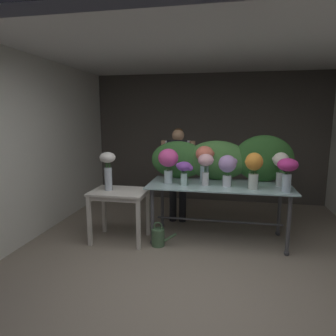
{
  "coord_description": "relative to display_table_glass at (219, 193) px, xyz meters",
  "views": [
    {
      "loc": [
        0.34,
        -2.53,
        1.77
      ],
      "look_at": [
        -0.41,
        1.38,
        1.07
      ],
      "focal_mm": 31.47,
      "sensor_mm": 36.0,
      "label": 1
    }
  ],
  "objects": [
    {
      "name": "ground_plane",
      "position": [
        -0.29,
        0.28,
        -0.7
      ],
      "size": [
        8.14,
        8.14,
        0.0
      ],
      "primitive_type": "plane",
      "color": "gray"
    },
    {
      "name": "wall_back",
      "position": [
        -0.29,
        2.13,
        0.61
      ],
      "size": [
        4.84,
        0.12,
        2.63
      ],
      "primitive_type": "cube",
      "color": "#4C4742",
      "rests_on": "ground"
    },
    {
      "name": "wall_left",
      "position": [
        -2.71,
        0.28,
        0.61
      ],
      "size": [
        0.12,
        3.82,
        2.63
      ],
      "primitive_type": "cube",
      "color": "silver",
      "rests_on": "ground"
    },
    {
      "name": "ceiling_slab",
      "position": [
        -0.29,
        0.28,
        1.99
      ],
      "size": [
        4.96,
        3.82,
        0.12
      ],
      "primitive_type": "cube",
      "color": "silver",
      "rests_on": "wall_back"
    },
    {
      "name": "display_table_glass",
      "position": [
        0.0,
        0.0,
        0.0
      ],
      "size": [
        1.98,
        0.86,
        0.83
      ],
      "color": "#A6CACF",
      "rests_on": "ground"
    },
    {
      "name": "side_table_white",
      "position": [
        -1.38,
        -0.28,
        -0.06
      ],
      "size": [
        0.78,
        0.58,
        0.74
      ],
      "color": "silver",
      "rests_on": "ground"
    },
    {
      "name": "florist",
      "position": [
        -0.69,
        0.65,
        0.26
      ],
      "size": [
        0.57,
        0.24,
        1.58
      ],
      "color": "#232328",
      "rests_on": "ground"
    },
    {
      "name": "foliage_backdrop",
      "position": [
        0.05,
        0.31,
        0.44
      ],
      "size": [
        2.1,
        0.32,
        0.68
      ],
      "color": "#387033",
      "rests_on": "display_table_glass"
    },
    {
      "name": "vase_magenta_carnations",
      "position": [
        0.84,
        -0.28,
        0.41
      ],
      "size": [
        0.25,
        0.25,
        0.43
      ],
      "color": "silver",
      "rests_on": "display_table_glass"
    },
    {
      "name": "vase_lilac_ranunculus",
      "position": [
        0.11,
        -0.12,
        0.4
      ],
      "size": [
        0.25,
        0.24,
        0.43
      ],
      "color": "silver",
      "rests_on": "display_table_glass"
    },
    {
      "name": "vase_fuchsia_roses",
      "position": [
        -0.72,
        -0.05,
        0.45
      ],
      "size": [
        0.29,
        0.29,
        0.49
      ],
      "color": "silver",
      "rests_on": "display_table_glass"
    },
    {
      "name": "vase_coral_stock",
      "position": [
        -0.22,
        0.15,
        0.47
      ],
      "size": [
        0.27,
        0.26,
        0.52
      ],
      "color": "silver",
      "rests_on": "display_table_glass"
    },
    {
      "name": "vase_sunset_dahlias",
      "position": [
        0.44,
        -0.2,
        0.42
      ],
      "size": [
        0.23,
        0.23,
        0.48
      ],
      "color": "silver",
      "rests_on": "display_table_glass"
    },
    {
      "name": "vase_violet_tulips",
      "position": [
        -0.48,
        -0.16,
        0.35
      ],
      "size": [
        0.25,
        0.2,
        0.33
      ],
      "color": "silver",
      "rests_on": "display_table_glass"
    },
    {
      "name": "vase_blush_anemones",
      "position": [
        -0.19,
        -0.11,
        0.42
      ],
      "size": [
        0.22,
        0.21,
        0.44
      ],
      "color": "silver",
      "rests_on": "display_table_glass"
    },
    {
      "name": "vase_ivory_hydrangea",
      "position": [
        0.81,
        0.05,
        0.43
      ],
      "size": [
        0.22,
        0.21,
        0.46
      ],
      "color": "silver",
      "rests_on": "display_table_glass"
    },
    {
      "name": "vase_white_roses_tall",
      "position": [
        -1.54,
        -0.28,
        0.38
      ],
      "size": [
        0.22,
        0.22,
        0.54
      ],
      "color": "silver",
      "rests_on": "side_table_white"
    },
    {
      "name": "watering_can",
      "position": [
        -0.8,
        -0.36,
        -0.57
      ],
      "size": [
        0.35,
        0.18,
        0.34
      ],
      "color": "#4C704C",
      "rests_on": "ground"
    }
  ]
}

